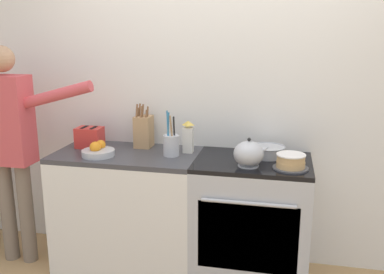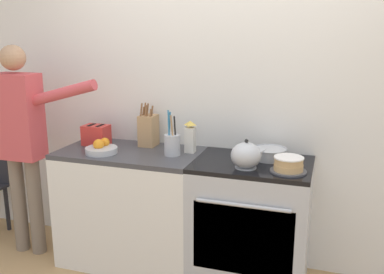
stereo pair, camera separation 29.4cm
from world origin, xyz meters
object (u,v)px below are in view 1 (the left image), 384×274
at_px(mixing_bowl, 268,151).
at_px(milk_carton, 188,137).
at_px(toaster, 90,137).
at_px(knife_block, 144,131).
at_px(tea_kettle, 249,154).
at_px(fruit_bowl, 98,151).
at_px(person_baker, 10,137).
at_px(stove_range, 251,220).
at_px(layer_cake, 291,162).
at_px(utensil_crock, 171,145).

bearing_deg(mixing_bowl, milk_carton, -179.18).
height_order(mixing_bowl, toaster, toaster).
height_order(knife_block, milk_carton, knife_block).
relative_size(tea_kettle, milk_carton, 1.03).
bearing_deg(fruit_bowl, mixing_bowl, 10.88).
xyz_separation_m(mixing_bowl, person_baker, (-1.86, -0.24, 0.06)).
bearing_deg(fruit_bowl, toaster, 128.33).
distance_m(mixing_bowl, fruit_bowl, 1.20).
relative_size(knife_block, person_baker, 0.20).
relative_size(stove_range, tea_kettle, 3.68).
xyz_separation_m(stove_range, mixing_bowl, (0.09, 0.11, 0.48)).
bearing_deg(layer_cake, stove_range, 152.74).
distance_m(tea_kettle, toaster, 1.24).
bearing_deg(toaster, stove_range, -3.82).
bearing_deg(stove_range, person_baker, -175.91).
bearing_deg(tea_kettle, toaster, 170.01).
distance_m(tea_kettle, knife_block, 0.88).
bearing_deg(milk_carton, knife_block, 167.86).
xyz_separation_m(tea_kettle, knife_block, (-0.82, 0.32, 0.04)).
bearing_deg(stove_range, utensil_crock, -179.59).
distance_m(knife_block, person_baker, 0.98).
distance_m(fruit_bowl, toaster, 0.25).
relative_size(tea_kettle, utensil_crock, 0.74).
bearing_deg(milk_carton, fruit_bowl, -160.21).
bearing_deg(knife_block, mixing_bowl, -4.29).
relative_size(knife_block, utensil_crock, 1.03).
bearing_deg(person_baker, milk_carton, 12.74).
xyz_separation_m(layer_cake, person_baker, (-2.02, 0.00, 0.05)).
bearing_deg(layer_cake, utensil_crock, 171.44).
distance_m(stove_range, toaster, 1.35).
height_order(stove_range, knife_block, knife_block).
bearing_deg(milk_carton, toaster, -178.34).
bearing_deg(layer_cake, person_baker, 179.95).
relative_size(tea_kettle, mixing_bowl, 1.01).
distance_m(stove_range, utensil_crock, 0.78).
distance_m(knife_block, milk_carton, 0.37).
height_order(fruit_bowl, milk_carton, milk_carton).
relative_size(milk_carton, person_baker, 0.14).
xyz_separation_m(mixing_bowl, knife_block, (-0.94, 0.07, 0.08)).
height_order(stove_range, milk_carton, milk_carton).
distance_m(tea_kettle, fruit_bowl, 1.07).
distance_m(mixing_bowl, person_baker, 1.88).
relative_size(utensil_crock, person_baker, 0.20).
height_order(layer_cake, knife_block, knife_block).
xyz_separation_m(mixing_bowl, fruit_bowl, (-1.18, -0.23, -0.01)).
height_order(stove_range, toaster, toaster).
distance_m(stove_range, knife_block, 1.03).
bearing_deg(utensil_crock, fruit_bowl, -167.84).
height_order(layer_cake, person_baker, person_baker).
xyz_separation_m(mixing_bowl, toaster, (-1.34, -0.03, 0.04)).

